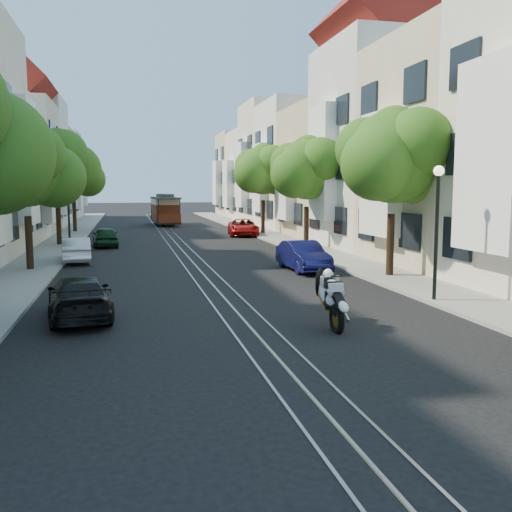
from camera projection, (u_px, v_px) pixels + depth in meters
ground at (173, 239)px, 39.79m from camera, size 200.00×200.00×0.00m
sidewalk_east at (273, 237)px, 41.36m from camera, size 2.50×80.00×0.12m
sidewalk_west at (64, 241)px, 38.20m from camera, size 2.50×80.00×0.12m
rail_left at (165, 240)px, 39.66m from camera, size 0.06×80.00×0.02m
rail_slot at (173, 239)px, 39.78m from camera, size 0.06×80.00×0.02m
rail_right at (181, 239)px, 39.90m from camera, size 0.06×80.00×0.02m
lane_line at (173, 239)px, 39.79m from camera, size 0.08×80.00×0.01m
townhouses_east at (335, 166)px, 41.67m from camera, size 7.75×72.00×12.00m
tree_e_b at (394, 159)px, 22.38m from camera, size 4.93×4.08×6.68m
tree_e_c at (308, 170)px, 33.05m from camera, size 4.84×3.99×6.52m
tree_e_d at (264, 171)px, 43.67m from camera, size 5.01×4.16×6.85m
tree_w_b at (27, 169)px, 24.12m from camera, size 4.72×3.87×6.27m
tree_w_c at (57, 163)px, 34.69m from camera, size 5.13×4.28×7.09m
tree_w_d at (74, 175)px, 45.40m from camera, size 4.84×3.99×6.52m
lamp_east at (437, 213)px, 17.58m from camera, size 0.32×0.32×4.16m
lamp_west at (68, 201)px, 32.26m from camera, size 0.32×0.32×4.16m
sportbike_rider at (330, 295)px, 14.73m from camera, size 0.50×2.09×1.52m
cable_car at (165, 208)px, 54.84m from camera, size 2.61×7.21×2.73m
parked_car_e_mid at (303, 256)px, 24.84m from camera, size 1.52×3.97×1.29m
parked_car_e_far at (243, 227)px, 42.79m from camera, size 2.63×4.78×1.27m
parked_car_w_near at (79, 298)px, 15.76m from camera, size 2.11×4.22×1.18m
parked_car_w_mid at (76, 250)px, 27.67m from camera, size 1.64×3.78×1.21m
parked_car_w_far at (105, 237)px, 34.91m from camera, size 1.74×3.72×1.23m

